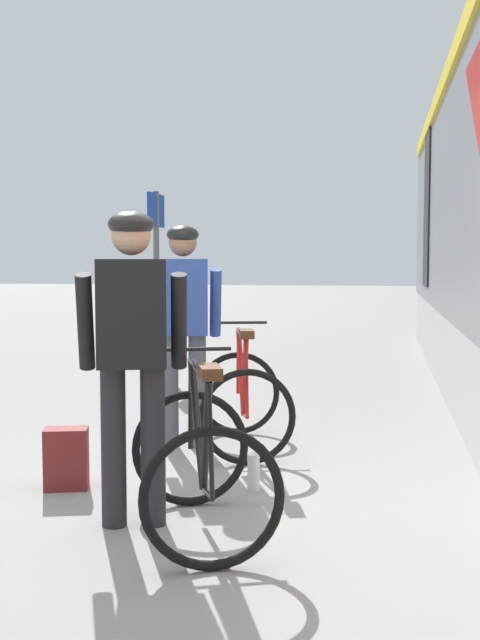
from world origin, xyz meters
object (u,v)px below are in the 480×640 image
bicycle_far_black (200,462)px  platform_sign_post (156,250)px  water_bottle_by_the_backpack (83,466)px  cyclist_far_in_dark (132,339)px  bicycle_near_red (242,399)px  water_bottle_near_the_bikes (253,472)px  backpack_on_platform (66,459)px  cyclist_near_in_blue (183,315)px

bicycle_far_black → platform_sign_post: platform_sign_post is taller
water_bottle_by_the_backpack → cyclist_far_in_dark: bearing=-52.1°
bicycle_near_red → water_bottle_near_the_bikes: 1.17m
water_bottle_near_the_bikes → bicycle_near_red: bearing=103.4°
water_bottle_near_the_bikes → backpack_on_platform: bearing=-172.1°
bicycle_near_red → backpack_on_platform: (-0.95, -1.27, -0.20)m
cyclist_near_in_blue → cyclist_far_in_dark: 1.88m
cyclist_near_in_blue → bicycle_near_red: 0.81m
bicycle_near_red → platform_sign_post: size_ratio=0.50×
bicycle_near_red → platform_sign_post: (-1.90, 4.22, 1.22)m
cyclist_far_in_dark → platform_sign_post: 6.32m
cyclist_near_in_blue → water_bottle_by_the_backpack: (-0.43, -1.09, -0.95)m
bicycle_near_red → platform_sign_post: platform_sign_post is taller
cyclist_near_in_blue → water_bottle_by_the_backpack: 1.51m
bicycle_far_black → water_bottle_by_the_backpack: bearing=139.2°
cyclist_far_in_dark → backpack_on_platform: 1.23m
cyclist_near_in_blue → bicycle_far_black: bearing=-73.4°
cyclist_far_in_dark → backpack_on_platform: (-0.65, 0.60, -0.85)m
cyclist_near_in_blue → backpack_on_platform: cyclist_near_in_blue is taller
water_bottle_by_the_backpack → platform_sign_post: (-1.00, 5.31, 1.52)m
backpack_on_platform → bicycle_far_black: bearing=-49.2°
water_bottle_near_the_bikes → water_bottle_by_the_backpack: 1.17m
cyclist_near_in_blue → bicycle_far_black: size_ratio=1.42×
bicycle_far_black → water_bottle_near_the_bikes: bicycle_far_black is taller
bicycle_far_black → water_bottle_by_the_backpack: 1.37m
cyclist_far_in_dark → platform_sign_post: size_ratio=0.73×
cyclist_far_in_dark → backpack_on_platform: size_ratio=4.40×
platform_sign_post → water_bottle_by_the_backpack: bearing=-79.4°
cyclist_near_in_blue → water_bottle_near_the_bikes: size_ratio=7.38×
cyclist_near_in_blue → bicycle_near_red: size_ratio=1.46×
water_bottle_near_the_bikes → platform_sign_post: size_ratio=0.10×
water_bottle_near_the_bikes → cyclist_near_in_blue: bearing=124.0°
water_bottle_near_the_bikes → bicycle_far_black: bearing=-100.2°
cyclist_near_in_blue → cyclist_far_in_dark: (0.18, -1.87, 0.00)m
cyclist_near_in_blue → backpack_on_platform: size_ratio=4.40×
bicycle_far_black → water_bottle_by_the_backpack: bicycle_far_black is taller
backpack_on_platform → water_bottle_by_the_backpack: 0.21m
bicycle_near_red → water_bottle_by_the_backpack: (-0.91, -1.09, -0.30)m
cyclist_far_in_dark → platform_sign_post: platform_sign_post is taller
cyclist_near_in_blue → platform_sign_post: platform_sign_post is taller
bicycle_near_red → water_bottle_by_the_backpack: bicycle_near_red is taller
cyclist_far_in_dark → platform_sign_post: (-1.60, 6.09, 0.57)m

